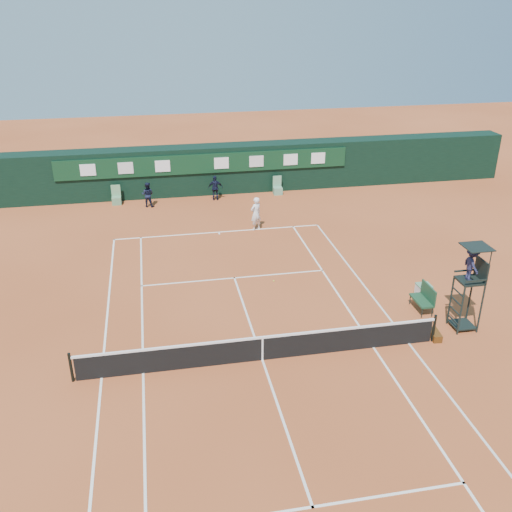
{
  "coord_description": "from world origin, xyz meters",
  "views": [
    {
      "loc": [
        -3.31,
        -16.23,
        11.73
      ],
      "look_at": [
        0.92,
        6.0,
        1.2
      ],
      "focal_mm": 40.0,
      "sensor_mm": 36.0,
      "label": 1
    }
  ],
  "objects_px": {
    "umpire_chair": "(471,270)",
    "cooler": "(423,292)",
    "player_bench": "(425,297)",
    "tennis_net": "(262,348)",
    "player": "(256,214)"
  },
  "relations": [
    {
      "from": "umpire_chair",
      "to": "cooler",
      "type": "distance_m",
      "value": 3.26
    },
    {
      "from": "player_bench",
      "to": "cooler",
      "type": "height_order",
      "value": "player_bench"
    },
    {
      "from": "umpire_chair",
      "to": "tennis_net",
      "type": "bearing_deg",
      "value": -175.41
    },
    {
      "from": "cooler",
      "to": "player",
      "type": "xyz_separation_m",
      "value": [
        -5.47,
        8.82,
        0.59
      ]
    },
    {
      "from": "cooler",
      "to": "player",
      "type": "height_order",
      "value": "player"
    },
    {
      "from": "player_bench",
      "to": "cooler",
      "type": "bearing_deg",
      "value": 65.1
    },
    {
      "from": "cooler",
      "to": "player_bench",
      "type": "bearing_deg",
      "value": -114.9
    },
    {
      "from": "player_bench",
      "to": "player",
      "type": "bearing_deg",
      "value": 117.46
    },
    {
      "from": "tennis_net",
      "to": "player",
      "type": "height_order",
      "value": "player"
    },
    {
      "from": "tennis_net",
      "to": "player",
      "type": "bearing_deg",
      "value": 80.32
    },
    {
      "from": "tennis_net",
      "to": "player_bench",
      "type": "distance_m",
      "value": 7.4
    },
    {
      "from": "player",
      "to": "umpire_chair",
      "type": "bearing_deg",
      "value": 87.01
    },
    {
      "from": "tennis_net",
      "to": "player_bench",
      "type": "height_order",
      "value": "same"
    },
    {
      "from": "tennis_net",
      "to": "cooler",
      "type": "bearing_deg",
      "value": 22.25
    },
    {
      "from": "umpire_chair",
      "to": "player",
      "type": "xyz_separation_m",
      "value": [
        -5.9,
        11.25,
        -1.54
      ]
    }
  ]
}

